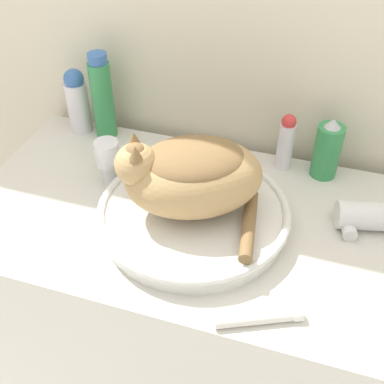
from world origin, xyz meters
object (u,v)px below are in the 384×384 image
object	(u,v)px
shampoo_bottle_tall	(102,97)
hair_dryer	(373,217)
faucet	(111,159)
lotion_bottle_white	(77,101)
spray_bottle_trigger	(327,150)
cat	(191,174)
deodorant_stick	(286,142)
cream_tube	(260,318)

from	to	relation	value
shampoo_bottle_tall	hair_dryer	xyz separation A→B (m)	(0.73, -0.17, -0.09)
shampoo_bottle_tall	faucet	bearing A→B (deg)	-60.27
shampoo_bottle_tall	lotion_bottle_white	bearing A→B (deg)	180.00
shampoo_bottle_tall	spray_bottle_trigger	world-z (taller)	shampoo_bottle_tall
cat	lotion_bottle_white	size ratio (longest dim) A/B	1.86
cat	deodorant_stick	distance (m)	0.33
shampoo_bottle_tall	cream_tube	size ratio (longest dim) A/B	1.51
deodorant_stick	hair_dryer	xyz separation A→B (m)	(0.23, -0.17, -0.05)
cat	shampoo_bottle_tall	xyz separation A→B (m)	(-0.34, 0.28, -0.03)
spray_bottle_trigger	hair_dryer	size ratio (longest dim) A/B	0.83
cat	spray_bottle_trigger	size ratio (longest dim) A/B	2.15
lotion_bottle_white	spray_bottle_trigger	bearing A→B (deg)	0.00
lotion_bottle_white	cream_tube	distance (m)	0.80
lotion_bottle_white	spray_bottle_trigger	xyz separation A→B (m)	(0.69, 0.00, -0.02)
faucet	hair_dryer	distance (m)	0.62
cat	deodorant_stick	xyz separation A→B (m)	(0.16, 0.28, -0.07)
cat	deodorant_stick	bearing A→B (deg)	-145.76
deodorant_stick	shampoo_bottle_tall	size ratio (longest dim) A/B	0.64
cream_tube	hair_dryer	xyz separation A→B (m)	(0.19, 0.33, 0.02)
spray_bottle_trigger	cream_tube	world-z (taller)	spray_bottle_trigger
cream_tube	hair_dryer	size ratio (longest dim) A/B	0.82
shampoo_bottle_tall	cream_tube	xyz separation A→B (m)	(0.54, -0.49, -0.11)
cream_tube	spray_bottle_trigger	bearing A→B (deg)	82.60
lotion_bottle_white	hair_dryer	bearing A→B (deg)	-11.51
faucet	spray_bottle_trigger	xyz separation A→B (m)	(0.50, 0.20, 0.00)
deodorant_stick	lotion_bottle_white	bearing A→B (deg)	-180.00
lotion_bottle_white	hair_dryer	distance (m)	0.83
shampoo_bottle_tall	lotion_bottle_white	xyz separation A→B (m)	(-0.08, 0.00, -0.02)
cat	shampoo_bottle_tall	size ratio (longest dim) A/B	1.44
cream_tube	deodorant_stick	bearing A→B (deg)	94.58
lotion_bottle_white	hair_dryer	world-z (taller)	lotion_bottle_white
cat	faucet	xyz separation A→B (m)	(-0.23, 0.08, -0.07)
faucet	lotion_bottle_white	bearing A→B (deg)	153.12
faucet	hair_dryer	world-z (taller)	faucet
cat	shampoo_bottle_tall	distance (m)	0.44
faucet	cream_tube	xyz separation A→B (m)	(0.43, -0.30, -0.06)
shampoo_bottle_tall	lotion_bottle_white	size ratio (longest dim) A/B	1.29
faucet	spray_bottle_trigger	size ratio (longest dim) A/B	0.94
cat	spray_bottle_trigger	xyz separation A→B (m)	(0.27, 0.28, -0.07)
spray_bottle_trigger	hair_dryer	distance (m)	0.21
hair_dryer	cat	bearing A→B (deg)	-177.12
cat	deodorant_stick	world-z (taller)	cat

